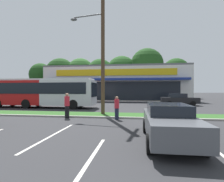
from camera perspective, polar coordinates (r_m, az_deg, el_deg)
grass_median at (r=14.82m, az=-13.44°, el=-7.25°), size 56.00×2.20×0.12m
curb_lip at (r=13.71m, az=-15.32°, el=-7.89°), size 56.00×0.24×0.12m
parking_stripe_2 at (r=8.55m, az=-18.75°, el=-13.41°), size 0.12×4.80×0.01m
parking_stripe_3 at (r=5.29m, az=-8.01°, el=-22.32°), size 0.12×4.80×0.01m
parking_stripe_4 at (r=8.35m, az=27.04°, el=-13.78°), size 0.12×4.80×0.01m
storefront_building at (r=36.38m, az=1.93°, el=2.26°), size 25.71×14.30×6.35m
tree_far_left at (r=54.11m, az=-21.98°, el=4.96°), size 6.32×6.32×9.47m
tree_left at (r=49.71m, az=-16.25°, el=5.60°), size 7.84×7.84×10.43m
tree_mid_left at (r=48.90m, az=-10.09°, el=6.01°), size 7.42×7.42×10.48m
tree_mid at (r=43.05m, az=-3.84°, el=6.18°), size 6.22×6.22×9.44m
tree_mid_right at (r=45.40m, az=3.15°, el=6.37°), size 7.72×7.72×10.57m
tree_right at (r=44.59m, az=11.20°, el=8.30°), size 7.97×7.97×12.12m
tree_far_right at (r=46.24m, az=19.92°, el=5.84°), size 6.59×6.59×9.69m
utility_pole at (r=14.73m, az=-3.46°, el=15.92°), size 3.11×2.39×11.24m
city_bus at (r=21.68m, az=-22.10°, el=-0.31°), size 12.68×2.85×3.25m
car_1 at (r=28.36m, az=-19.95°, el=-2.15°), size 4.75×1.91×1.47m
car_2 at (r=7.44m, az=17.76°, el=-9.47°), size 1.88×4.61×1.47m
car_4 at (r=24.39m, az=20.80°, el=-2.52°), size 4.55×1.87×1.54m
pedestrian_near_bench at (r=12.15m, az=1.55°, el=-5.43°), size 0.32×0.32×1.59m
pedestrian_by_pole at (r=13.15m, az=-14.28°, el=-4.54°), size 0.36×0.36×1.80m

